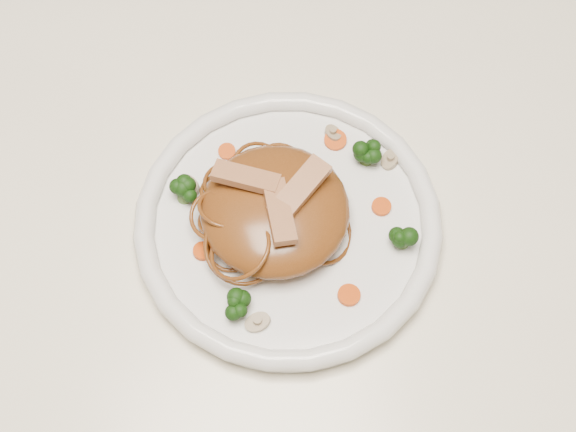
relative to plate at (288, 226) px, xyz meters
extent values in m
cube|color=white|center=(-0.07, -0.07, -0.03)|extent=(1.20, 0.80, 0.04)
cylinder|color=brown|center=(0.47, 0.27, -0.40)|extent=(0.06, 0.06, 0.71)
cylinder|color=white|center=(0.00, 0.00, 0.00)|extent=(0.36, 0.36, 0.02)
ellipsoid|color=brown|center=(-0.01, 0.00, 0.03)|extent=(0.15, 0.15, 0.04)
cube|color=tan|center=(0.01, 0.01, 0.06)|extent=(0.06, 0.06, 0.01)
cube|color=tan|center=(-0.04, 0.02, 0.06)|extent=(0.06, 0.04, 0.01)
cube|color=tan|center=(-0.01, -0.01, 0.06)|extent=(0.02, 0.06, 0.01)
cylinder|color=#BF4907|center=(0.06, 0.08, 0.01)|extent=(0.02, 0.02, 0.00)
cylinder|color=#BF4907|center=(-0.08, -0.02, 0.01)|extent=(0.02, 0.02, 0.00)
cylinder|color=#BF4907|center=(0.09, 0.00, 0.01)|extent=(0.02, 0.02, 0.00)
cylinder|color=#BF4907|center=(-0.05, 0.08, 0.01)|extent=(0.02, 0.02, 0.00)
cylinder|color=#BF4907|center=(0.04, -0.08, 0.01)|extent=(0.03, 0.03, 0.00)
cylinder|color=tan|center=(-0.04, -0.10, 0.01)|extent=(0.03, 0.03, 0.01)
cylinder|color=tan|center=(0.11, 0.05, 0.01)|extent=(0.03, 0.03, 0.01)
cylinder|color=tan|center=(-0.09, 0.05, 0.01)|extent=(0.04, 0.04, 0.01)
cylinder|color=tan|center=(0.06, 0.09, 0.01)|extent=(0.03, 0.03, 0.01)
camera|label=1|loc=(-0.04, -0.33, 0.68)|focal=49.62mm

